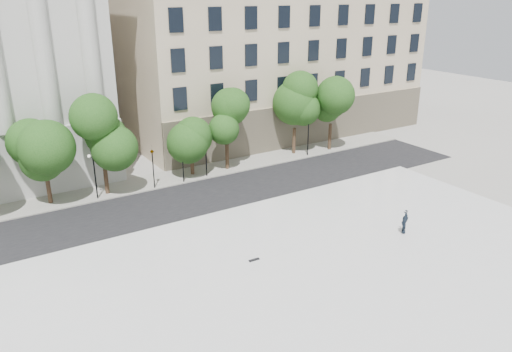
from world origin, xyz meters
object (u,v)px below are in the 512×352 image
(traffic_light_west, at_px, (152,150))
(person_lying, at_px, (403,230))
(skateboard, at_px, (254,260))
(traffic_light_east, at_px, (182,144))

(traffic_light_west, distance_m, person_lying, 22.17)
(traffic_light_west, height_order, skateboard, traffic_light_west)
(traffic_light_east, distance_m, skateboard, 16.78)
(traffic_light_west, height_order, person_lying, traffic_light_west)
(person_lying, distance_m, skateboard, 11.34)
(traffic_light_east, bearing_deg, skateboard, -98.43)
(skateboard, bearing_deg, traffic_light_east, 83.55)
(traffic_light_east, bearing_deg, person_lying, -65.14)
(traffic_light_west, distance_m, skateboard, 16.60)
(person_lying, bearing_deg, traffic_light_east, 94.24)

